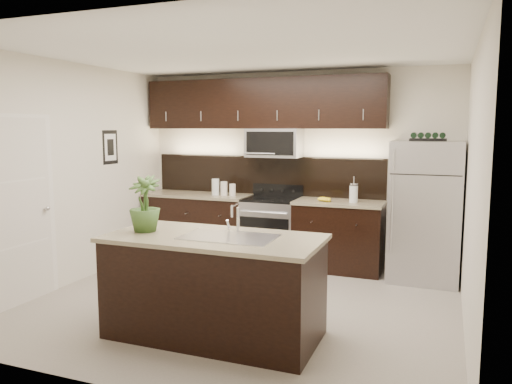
% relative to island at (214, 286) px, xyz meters
% --- Properties ---
extents(ground, '(4.50, 4.50, 0.00)m').
position_rel_island_xyz_m(ground, '(-0.09, 0.87, -0.47)').
color(ground, gray).
rests_on(ground, ground).
extents(room_walls, '(4.52, 4.02, 2.71)m').
position_rel_island_xyz_m(room_walls, '(-0.20, 0.83, 1.22)').
color(room_walls, beige).
rests_on(room_walls, ground).
extents(counter_run, '(3.51, 0.65, 0.94)m').
position_rel_island_xyz_m(counter_run, '(-0.54, 2.56, -0.00)').
color(counter_run, black).
rests_on(counter_run, ground).
extents(upper_fixtures, '(3.49, 0.40, 1.66)m').
position_rel_island_xyz_m(upper_fixtures, '(-0.52, 2.70, 1.67)').
color(upper_fixtures, black).
rests_on(upper_fixtures, counter_run).
extents(island, '(1.96, 0.96, 0.94)m').
position_rel_island_xyz_m(island, '(0.00, 0.00, 0.00)').
color(island, black).
rests_on(island, ground).
extents(sink_faucet, '(0.84, 0.50, 0.28)m').
position_rel_island_xyz_m(sink_faucet, '(0.15, 0.01, 0.48)').
color(sink_faucet, silver).
rests_on(sink_faucet, island).
extents(refrigerator, '(0.84, 0.76, 1.75)m').
position_rel_island_xyz_m(refrigerator, '(1.71, 2.50, 0.40)').
color(refrigerator, '#B2B2B7').
rests_on(refrigerator, ground).
extents(wine_rack, '(0.43, 0.27, 0.10)m').
position_rel_island_xyz_m(wine_rack, '(1.71, 2.50, 1.33)').
color(wine_rack, black).
rests_on(wine_rack, refrigerator).
extents(plant, '(0.34, 0.34, 0.53)m').
position_rel_island_xyz_m(plant, '(-0.70, -0.04, 0.73)').
color(plant, '#345522').
rests_on(plant, island).
extents(canisters, '(0.36, 0.12, 0.24)m').
position_rel_island_xyz_m(canisters, '(-1.09, 2.52, 0.57)').
color(canisters, silver).
rests_on(canisters, counter_run).
extents(french_press, '(0.12, 0.12, 0.33)m').
position_rel_island_xyz_m(french_press, '(0.82, 2.51, 0.59)').
color(french_press, silver).
rests_on(french_press, counter_run).
extents(bananas, '(0.24, 0.21, 0.06)m').
position_rel_island_xyz_m(bananas, '(0.40, 2.48, 0.50)').
color(bananas, yellow).
rests_on(bananas, counter_run).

